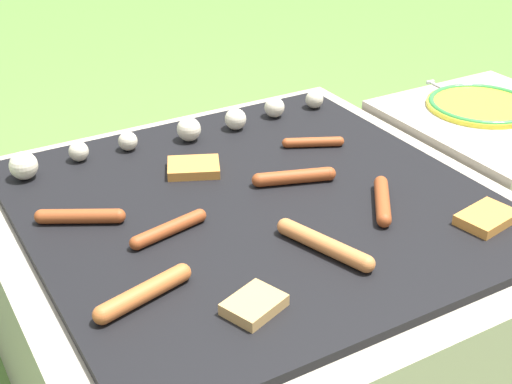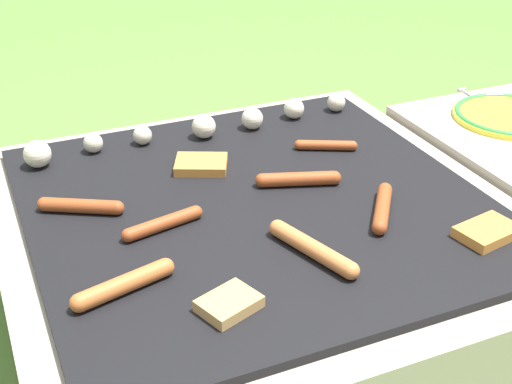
{
  "view_description": "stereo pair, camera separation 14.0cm",
  "coord_description": "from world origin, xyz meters",
  "views": [
    {
      "loc": [
        -0.62,
        -1.06,
        1.14
      ],
      "look_at": [
        0.0,
        0.0,
        0.45
      ],
      "focal_mm": 50.0,
      "sensor_mm": 36.0,
      "label": 1
    },
    {
      "loc": [
        -0.49,
        -1.13,
        1.14
      ],
      "look_at": [
        0.0,
        0.0,
        0.45
      ],
      "focal_mm": 50.0,
      "sensor_mm": 36.0,
      "label": 2
    }
  ],
  "objects": [
    {
      "name": "ground_plane",
      "position": [
        0.0,
        0.0,
        0.0
      ],
      "size": [
        14.0,
        14.0,
        0.0
      ],
      "primitive_type": "plane",
      "color": "#567F38"
    },
    {
      "name": "grill",
      "position": [
        0.0,
        0.0,
        0.22
      ],
      "size": [
        1.0,
        1.0,
        0.43
      ],
      "color": "#A89E8C",
      "rests_on": "ground_plane"
    },
    {
      "name": "side_ledge",
      "position": [
        0.75,
        0.06,
        0.22
      ],
      "size": [
        0.47,
        0.51,
        0.43
      ],
      "color": "#A89E8C",
      "rests_on": "ground_plane"
    },
    {
      "name": "sausage_back_center",
      "position": [
        -0.33,
        0.09,
        0.45
      ],
      "size": [
        0.15,
        0.1,
        0.03
      ],
      "color": "#93421E",
      "rests_on": "grill"
    },
    {
      "name": "sausage_front_right",
      "position": [
        -0.31,
        -0.19,
        0.45
      ],
      "size": [
        0.18,
        0.07,
        0.03
      ],
      "color": "#B7602D",
      "rests_on": "grill"
    },
    {
      "name": "sausage_back_right",
      "position": [
        0.2,
        -0.14,
        0.45
      ],
      "size": [
        0.12,
        0.15,
        0.03
      ],
      "color": "#93421E",
      "rests_on": "grill"
    },
    {
      "name": "sausage_front_center",
      "position": [
        0.24,
        0.15,
        0.45
      ],
      "size": [
        0.13,
        0.08,
        0.02
      ],
      "color": "#93421E",
      "rests_on": "grill"
    },
    {
      "name": "sausage_mid_right",
      "position": [
        0.01,
        -0.22,
        0.45
      ],
      "size": [
        0.09,
        0.2,
        0.03
      ],
      "color": "#C6753D",
      "rests_on": "grill"
    },
    {
      "name": "sausage_back_left",
      "position": [
        0.11,
        0.02,
        0.45
      ],
      "size": [
        0.17,
        0.08,
        0.03
      ],
      "color": "#93421E",
      "rests_on": "grill"
    },
    {
      "name": "sausage_front_left",
      "position": [
        -0.2,
        -0.03,
        0.45
      ],
      "size": [
        0.16,
        0.05,
        0.03
      ],
      "color": "#93421E",
      "rests_on": "grill"
    },
    {
      "name": "bread_slice_center",
      "position": [
        -0.18,
        -0.3,
        0.44
      ],
      "size": [
        0.11,
        0.1,
        0.02
      ],
      "color": "tan",
      "rests_on": "grill"
    },
    {
      "name": "bread_slice_right",
      "position": [
        -0.05,
        0.18,
        0.44
      ],
      "size": [
        0.13,
        0.12,
        0.02
      ],
      "color": "#D18438",
      "rests_on": "grill"
    },
    {
      "name": "bread_slice_left",
      "position": [
        0.33,
        -0.29,
        0.44
      ],
      "size": [
        0.12,
        0.09,
        0.02
      ],
      "color": "#D18438",
      "rests_on": "grill"
    },
    {
      "name": "mushroom_row",
      "position": [
        -0.02,
        0.33,
        0.46
      ],
      "size": [
        0.8,
        0.08,
        0.06
      ],
      "color": "beige",
      "rests_on": "grill"
    },
    {
      "name": "plate_colorful",
      "position": [
        0.75,
        0.13,
        0.44
      ],
      "size": [
        0.28,
        0.28,
        0.02
      ],
      "color": "yellow",
      "rests_on": "side_ledge"
    },
    {
      "name": "fork_utensil",
      "position": [
        0.75,
        0.26,
        0.44
      ],
      "size": [
        0.03,
        0.18,
        0.01
      ],
      "color": "silver",
      "rests_on": "side_ledge"
    }
  ]
}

